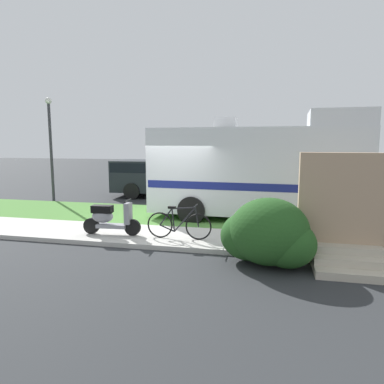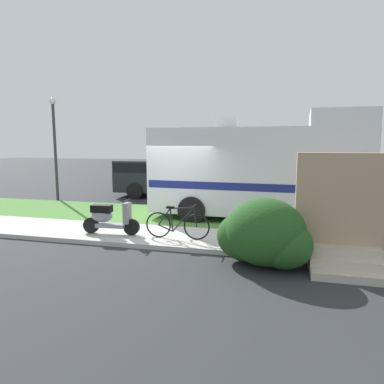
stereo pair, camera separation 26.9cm
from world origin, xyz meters
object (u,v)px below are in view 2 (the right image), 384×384
object	(u,v)px
scooter	(109,218)
motorhome_rv	(260,170)
pickup_truck_near	(165,177)
bottle_green	(347,239)
bicycle	(177,224)
street_lamp_post	(55,140)

from	to	relation	value
scooter	motorhome_rv	bearing A→B (deg)	40.44
scooter	pickup_truck_near	xyz separation A→B (m)	(-0.91, 7.43, 0.36)
motorhome_rv	scooter	distance (m)	5.15
bottle_green	bicycle	bearing A→B (deg)	-171.97
bottle_green	scooter	bearing A→B (deg)	-174.47
motorhome_rv	scooter	xyz separation A→B (m)	(-3.83, -3.26, -1.12)
pickup_truck_near	street_lamp_post	bearing A→B (deg)	-151.21
motorhome_rv	scooter	bearing A→B (deg)	-139.56
scooter	bicycle	distance (m)	1.95
scooter	pickup_truck_near	bearing A→B (deg)	96.98
street_lamp_post	motorhome_rv	bearing A→B (deg)	-11.47
bottle_green	pickup_truck_near	bearing A→B (deg)	135.98
motorhome_rv	scooter	size ratio (longest dim) A/B	4.30
street_lamp_post	scooter	bearing A→B (deg)	-44.53
pickup_truck_near	street_lamp_post	distance (m)	5.18
motorhome_rv	pickup_truck_near	xyz separation A→B (m)	(-4.73, 4.17, -0.76)
scooter	bicycle	world-z (taller)	scooter
scooter	pickup_truck_near	size ratio (longest dim) A/B	0.28
scooter	bottle_green	size ratio (longest dim) A/B	6.28
street_lamp_post	bottle_green	bearing A→B (deg)	-21.62
motorhome_rv	bottle_green	bearing A→B (deg)	-48.78
motorhome_rv	bicycle	bearing A→B (deg)	-119.93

